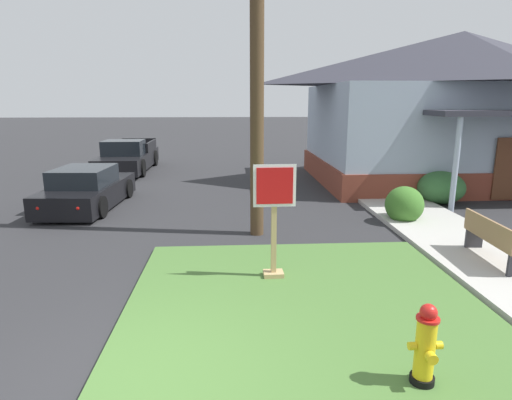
# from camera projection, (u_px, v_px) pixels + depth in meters

# --- Properties ---
(ground_plane) EXTENTS (160.00, 160.00, 0.00)m
(ground_plane) POSITION_uv_depth(u_px,v_px,m) (132.00, 389.00, 4.83)
(ground_plane) COLOR #2B2B2D
(grass_corner_patch) EXTENTS (5.62, 5.57, 0.08)m
(grass_corner_patch) POSITION_uv_depth(u_px,v_px,m) (305.00, 304.00, 6.75)
(grass_corner_patch) COLOR #477033
(grass_corner_patch) RESTS_ON ground
(sidewalk_strip) EXTENTS (2.20, 16.49, 0.12)m
(sidewalk_strip) POSITION_uv_depth(u_px,v_px,m) (431.00, 225.00, 10.99)
(sidewalk_strip) COLOR #B2AFA8
(sidewalk_strip) RESTS_ON ground
(fire_hydrant) EXTENTS (0.38, 0.34, 0.96)m
(fire_hydrant) POSITION_uv_depth(u_px,v_px,m) (425.00, 346.00, 4.72)
(fire_hydrant) COLOR black
(fire_hydrant) RESTS_ON grass_corner_patch
(stop_sign) EXTENTS (0.74, 0.29, 2.06)m
(stop_sign) POSITION_uv_depth(u_px,v_px,m) (274.00, 223.00, 7.51)
(stop_sign) COLOR tan
(stop_sign) RESTS_ON grass_corner_patch
(manhole_cover) EXTENTS (0.70, 0.70, 0.02)m
(manhole_cover) POSITION_uv_depth(u_px,v_px,m) (198.00, 283.00, 7.64)
(manhole_cover) COLOR black
(manhole_cover) RESTS_ON ground
(parked_sedan_black) EXTENTS (2.04, 4.20, 1.25)m
(parked_sedan_black) POSITION_uv_depth(u_px,v_px,m) (87.00, 190.00, 12.93)
(parked_sedan_black) COLOR black
(parked_sedan_black) RESTS_ON ground
(pickup_truck_black) EXTENTS (2.06, 5.40, 1.48)m
(pickup_truck_black) POSITION_uv_depth(u_px,v_px,m) (128.00, 158.00, 19.50)
(pickup_truck_black) COLOR black
(pickup_truck_black) RESTS_ON ground
(street_bench) EXTENTS (0.50, 1.73, 0.85)m
(street_bench) POSITION_uv_depth(u_px,v_px,m) (492.00, 238.00, 8.28)
(street_bench) COLOR #93704C
(street_bench) RESTS_ON sidewalk_strip
(utility_pole) EXTENTS (1.80, 0.32, 9.18)m
(utility_pole) POSITION_uv_depth(u_px,v_px,m) (257.00, 27.00, 9.36)
(utility_pole) COLOR #4C3823
(utility_pole) RESTS_ON ground
(corner_house) EXTENTS (11.27, 8.62, 5.74)m
(corner_house) POSITION_uv_depth(u_px,v_px,m) (457.00, 107.00, 16.64)
(corner_house) COLOR brown
(corner_house) RESTS_ON ground
(shrub_near_porch) EXTENTS (1.44, 1.44, 1.03)m
(shrub_near_porch) POSITION_uv_depth(u_px,v_px,m) (441.00, 187.00, 13.42)
(shrub_near_porch) COLOR #346633
(shrub_near_porch) RESTS_ON ground
(shrub_by_curb) EXTENTS (1.00, 1.00, 0.99)m
(shrub_by_curb) POSITION_uv_depth(u_px,v_px,m) (404.00, 205.00, 11.30)
(shrub_by_curb) COLOR #3D7129
(shrub_by_curb) RESTS_ON ground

